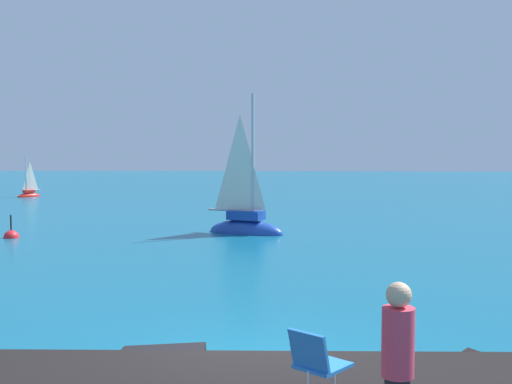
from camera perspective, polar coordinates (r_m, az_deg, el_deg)
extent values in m
plane|color=#0F5675|center=(9.85, -0.11, -15.70)|extent=(160.00, 160.00, 0.00)
ellipsoid|color=#193D99|center=(24.52, -0.92, -3.76)|extent=(3.29, 2.14, 1.07)
cube|color=#193D99|center=(24.43, -0.92, -2.11)|extent=(1.54, 1.20, 0.35)
cylinder|color=#B7B7BC|center=(24.17, -0.30, 3.18)|extent=(0.12, 0.12, 4.86)
cylinder|color=#B2B2B7|center=(24.71, -2.35, -1.66)|extent=(1.84, 0.80, 0.09)
pyramid|color=silver|center=(24.41, -1.46, 2.73)|extent=(1.47, 0.63, 3.69)
ellipsoid|color=red|center=(45.38, -19.90, -0.41)|extent=(1.46, 1.60, 0.56)
cube|color=red|center=(45.35, -19.91, 0.06)|extent=(0.75, 0.79, 0.18)
cylinder|color=#B7B7BC|center=(45.22, -20.11, 1.53)|extent=(0.06, 0.06, 2.53)
cylinder|color=#B2B2B7|center=(45.51, -19.52, 0.19)|extent=(0.68, 0.81, 0.05)
pyramid|color=silver|center=(45.35, -19.80, 1.41)|extent=(0.54, 0.64, 1.92)
cylinder|color=#DB384C|center=(5.65, 12.75, -13.13)|extent=(0.28, 0.28, 0.60)
sphere|color=tan|center=(5.55, 12.81, -9.08)|extent=(0.22, 0.22, 0.22)
cube|color=blue|center=(7.26, 6.09, -15.37)|extent=(0.70, 0.71, 0.04)
cube|color=blue|center=(6.99, 4.81, -14.18)|extent=(0.47, 0.42, 0.45)
cylinder|color=silver|center=(7.48, 7.06, -16.21)|extent=(0.04, 0.04, 0.35)
sphere|color=red|center=(25.00, -21.30, -3.89)|extent=(0.56, 0.56, 0.56)
cylinder|color=black|center=(24.94, -21.33, -2.63)|extent=(0.06, 0.06, 0.60)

